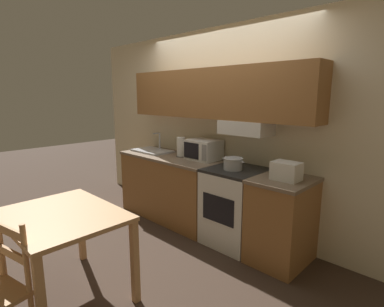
# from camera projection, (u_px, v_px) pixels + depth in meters

# --- Properties ---
(ground_plane) EXTENTS (16.00, 16.00, 0.00)m
(ground_plane) POSITION_uv_depth(u_px,v_px,m) (218.00, 221.00, 4.14)
(ground_plane) COLOR #3D2D23
(wall_back) EXTENTS (5.12, 0.38, 2.55)m
(wall_back) POSITION_uv_depth(u_px,v_px,m) (218.00, 114.00, 3.80)
(wall_back) COLOR beige
(wall_back) RESTS_ON ground_plane
(lower_counter_main) EXTENTS (1.57, 0.66, 0.89)m
(lower_counter_main) POSITION_uv_depth(u_px,v_px,m) (172.00, 186.00, 4.22)
(lower_counter_main) COLOR #936033
(lower_counter_main) RESTS_ON ground_plane
(lower_counter_right_stub) EXTENTS (0.55, 0.66, 0.89)m
(lower_counter_right_stub) POSITION_uv_depth(u_px,v_px,m) (282.00, 220.00, 3.08)
(lower_counter_right_stub) COLOR #936033
(lower_counter_right_stub) RESTS_ON ground_plane
(stove_range) EXTENTS (0.61, 0.65, 0.89)m
(stove_range) POSITION_uv_depth(u_px,v_px,m) (235.00, 206.00, 3.48)
(stove_range) COLOR white
(stove_range) RESTS_ON ground_plane
(cooking_pot) EXTENTS (0.30, 0.22, 0.13)m
(cooking_pot) POSITION_uv_depth(u_px,v_px,m) (233.00, 163.00, 3.35)
(cooking_pot) COLOR #B7BABF
(cooking_pot) RESTS_ON stove_range
(microwave) EXTENTS (0.41, 0.33, 0.26)m
(microwave) POSITION_uv_depth(u_px,v_px,m) (204.00, 150.00, 3.87)
(microwave) COLOR white
(microwave) RESTS_ON lower_counter_main
(toaster) EXTENTS (0.27, 0.20, 0.18)m
(toaster) POSITION_uv_depth(u_px,v_px,m) (286.00, 171.00, 2.93)
(toaster) COLOR white
(toaster) RESTS_ON lower_counter_right_stub
(sink_basin) EXTENTS (0.59, 0.38, 0.27)m
(sink_basin) POSITION_uv_depth(u_px,v_px,m) (152.00, 150.00, 4.43)
(sink_basin) COLOR #B7BABF
(sink_basin) RESTS_ON lower_counter_main
(paper_towel_roll) EXTENTS (0.13, 0.13, 0.26)m
(paper_towel_roll) POSITION_uv_depth(u_px,v_px,m) (181.00, 147.00, 4.05)
(paper_towel_roll) COLOR black
(paper_towel_roll) RESTS_ON lower_counter_main
(dining_table) EXTENTS (1.04, 0.81, 0.76)m
(dining_table) POSITION_uv_depth(u_px,v_px,m) (63.00, 225.00, 2.48)
(dining_table) COLOR tan
(dining_table) RESTS_ON ground_plane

